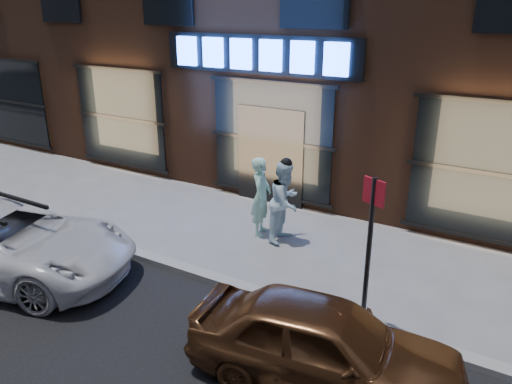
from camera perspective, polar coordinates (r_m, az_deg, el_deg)
ground at (r=9.75m, az=-9.82°, el=-8.47°), size 90.00×90.00×0.00m
curb at (r=9.72m, az=-9.84°, el=-8.16°), size 60.00×0.25×0.12m
man_bowtie at (r=10.62m, az=0.60°, el=-0.51°), size 0.56×0.71×1.72m
man_cap at (r=10.35m, az=3.37°, el=-1.09°), size 0.67×0.86×1.73m
white_suv at (r=10.14m, az=-26.71°, el=-5.17°), size 5.13×3.37×1.31m
gold_sedan at (r=6.76m, az=7.78°, el=-16.80°), size 3.71×1.88×1.21m
sign_post at (r=7.53m, az=12.87°, el=-5.30°), size 0.37×0.19×2.42m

